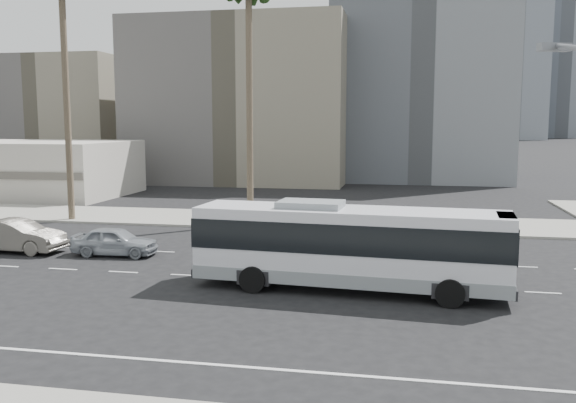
# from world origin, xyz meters

# --- Properties ---
(ground) EXTENTS (700.00, 700.00, 0.00)m
(ground) POSITION_xyz_m (0.00, 0.00, 0.00)
(ground) COLOR black
(ground) RESTS_ON ground
(sidewalk_north) EXTENTS (120.00, 7.00, 0.15)m
(sidewalk_north) POSITION_xyz_m (0.00, 15.50, 0.07)
(sidewalk_north) COLOR gray
(sidewalk_north) RESTS_ON ground
(commercial_low) EXTENTS (22.00, 12.16, 5.00)m
(commercial_low) POSITION_xyz_m (-30.00, 25.99, 2.50)
(commercial_low) COLOR beige
(commercial_low) RESTS_ON ground
(midrise_beige_west) EXTENTS (24.00, 18.00, 18.00)m
(midrise_beige_west) POSITION_xyz_m (-12.00, 45.00, 9.00)
(midrise_beige_west) COLOR #605C57
(midrise_beige_west) RESTS_ON ground
(midrise_gray_center) EXTENTS (20.00, 20.00, 26.00)m
(midrise_gray_center) POSITION_xyz_m (8.00, 52.00, 13.00)
(midrise_gray_center) COLOR #585D63
(midrise_gray_center) RESTS_ON ground
(midrise_beige_far) EXTENTS (18.00, 16.00, 15.00)m
(midrise_beige_far) POSITION_xyz_m (-38.00, 50.00, 7.50)
(midrise_beige_far) COLOR #605C57
(midrise_beige_far) RESTS_ON ground
(civic_tower) EXTENTS (42.00, 42.00, 129.00)m
(civic_tower) POSITION_xyz_m (-2.00, 250.00, 38.83)
(civic_tower) COLOR beige
(civic_tower) RESTS_ON ground
(highrise_right) EXTENTS (26.00, 26.00, 70.00)m
(highrise_right) POSITION_xyz_m (45.00, 230.00, 35.00)
(highrise_right) COLOR slate
(highrise_right) RESTS_ON ground
(highrise_far) EXTENTS (22.00, 22.00, 60.00)m
(highrise_far) POSITION_xyz_m (70.00, 260.00, 30.00)
(highrise_far) COLOR slate
(highrise_far) RESTS_ON ground
(city_bus) EXTENTS (12.70, 3.75, 3.60)m
(city_bus) POSITION_xyz_m (4.35, -1.04, 1.89)
(city_bus) COLOR silver
(city_bus) RESTS_ON ground
(car_a) EXTENTS (1.95, 4.41, 1.47)m
(car_a) POSITION_xyz_m (-8.00, 3.26, 0.74)
(car_a) COLOR #9399A0
(car_a) RESTS_ON ground
(car_b) EXTENTS (2.04, 5.27, 1.71)m
(car_b) POSITION_xyz_m (-13.50, 3.08, 0.85)
(car_b) COLOR #635F57
(car_b) RESTS_ON ground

